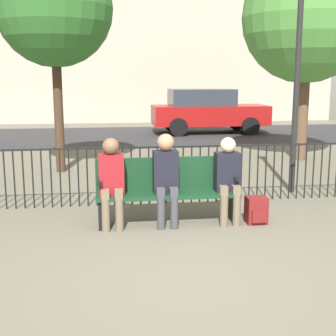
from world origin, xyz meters
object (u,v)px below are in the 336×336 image
object	(u,v)px
seated_person_1	(166,174)
seated_person_0	(111,178)
backpack	(256,210)
lamp_post	(299,45)
tree_1	(307,18)
parked_car_0	(207,110)
seated_person_2	(228,175)
park_bench	(167,188)
tree_0	(54,8)

from	to	relation	value
seated_person_1	seated_person_0	bearing A→B (deg)	-179.83
backpack	lamp_post	size ratio (longest dim) A/B	0.10
tree_1	parked_car_0	size ratio (longest dim) A/B	1.18
parked_car_0	tree_1	bearing A→B (deg)	-80.04
seated_person_2	lamp_post	world-z (taller)	lamp_post
park_bench	seated_person_0	distance (m)	0.81
parked_car_0	seated_person_2	bearing A→B (deg)	-101.11
park_bench	tree_0	xyz separation A→B (m)	(-1.81, 3.95, 2.92)
backpack	tree_1	distance (m)	6.48
park_bench	tree_1	bearing A→B (deg)	49.41
lamp_post	parked_car_0	distance (m)	9.34
lamp_post	parked_car_0	xyz separation A→B (m)	(0.49, 9.16, -1.73)
seated_person_0	tree_1	xyz separation A→B (m)	(4.78, 4.80, 2.72)
tree_1	parked_car_0	xyz separation A→B (m)	(-1.05, 5.97, -2.57)
seated_person_0	lamp_post	xyz separation A→B (m)	(3.24, 1.61, 1.88)
tree_1	lamp_post	bearing A→B (deg)	-115.71
seated_person_1	tree_0	distance (m)	5.20
seated_person_2	tree_0	bearing A→B (deg)	122.99
park_bench	backpack	distance (m)	1.30
seated_person_0	seated_person_2	xyz separation A→B (m)	(1.61, -0.00, -0.01)
seated_person_0	parked_car_0	bearing A→B (deg)	70.90
park_bench	tree_0	distance (m)	5.24
seated_person_2	seated_person_0	bearing A→B (deg)	179.96
park_bench	lamp_post	world-z (taller)	lamp_post
seated_person_2	lamp_post	size ratio (longest dim) A/B	0.31
seated_person_2	parked_car_0	size ratio (longest dim) A/B	0.29
park_bench	seated_person_0	world-z (taller)	seated_person_0
seated_person_0	seated_person_2	world-z (taller)	seated_person_0
seated_person_0	seated_person_2	distance (m)	1.61
seated_person_0	tree_0	size ratio (longest dim) A/B	0.27
seated_person_1	lamp_post	xyz separation A→B (m)	(2.50, 1.60, 1.85)
seated_person_1	tree_1	xyz separation A→B (m)	(4.04, 4.80, 2.69)
seated_person_1	tree_0	bearing A→B (deg)	113.53
seated_person_0	tree_0	xyz separation A→B (m)	(-1.03, 4.08, 2.73)
park_bench	seated_person_1	world-z (taller)	seated_person_1
parked_car_0	park_bench	bearing A→B (deg)	-105.51
seated_person_0	parked_car_0	size ratio (longest dim) A/B	0.29
park_bench	seated_person_2	size ratio (longest dim) A/B	1.64
tree_0	lamp_post	bearing A→B (deg)	-30.03
park_bench	parked_car_0	xyz separation A→B (m)	(2.95, 10.64, 0.34)
tree_1	parked_car_0	world-z (taller)	tree_1
tree_0	seated_person_0	bearing A→B (deg)	-75.79
seated_person_0	tree_0	distance (m)	5.01
tree_1	tree_0	bearing A→B (deg)	-172.93
tree_1	parked_car_0	distance (m)	6.58
seated_person_1	lamp_post	bearing A→B (deg)	32.72
seated_person_2	tree_1	distance (m)	6.36
seated_person_2	tree_1	world-z (taller)	tree_1
seated_person_1	seated_person_2	size ratio (longest dim) A/B	1.05
seated_person_2	lamp_post	distance (m)	2.97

